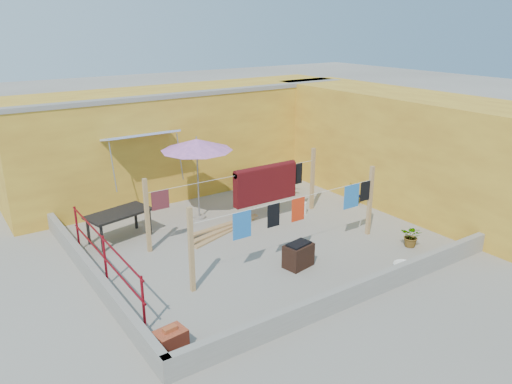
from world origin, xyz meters
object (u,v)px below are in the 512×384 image
Objects in this scene: water_jug_b at (302,208)px; plant_back_a at (243,181)px; outdoor_table at (119,215)px; patio_umbrella at (197,145)px; water_jug_a at (354,201)px; brick_stack at (171,340)px; green_hose at (257,187)px; brazier at (298,255)px; white_basin at (403,265)px.

plant_back_a is (-0.33, 2.54, 0.19)m from water_jug_b.
outdoor_table is at bearing -163.32° from plant_back_a.
patio_umbrella is 7.08× the size of water_jug_a.
water_jug_b is (5.74, 3.57, -0.02)m from brick_stack.
outdoor_table is at bearing 79.59° from brick_stack.
outdoor_table is at bearing -165.01° from green_hose.
outdoor_table is at bearing 166.31° from water_jug_b.
water_jug_b is 0.66× the size of green_hose.
patio_umbrella is 4.20m from brazier.
brazier is 0.97× the size of plant_back_a.
outdoor_table is 2.41× the size of brazier.
white_basin is at bearing -118.82° from water_jug_a.
plant_back_a is (-1.99, 2.93, 0.21)m from water_jug_a.
patio_umbrella is 5.12× the size of white_basin.
water_jug_a is at bearing 23.30° from brick_stack.
patio_umbrella is 5.98m from white_basin.
patio_umbrella is at bearing 96.73° from brazier.
brick_stack is 6.76m from water_jug_b.
patio_umbrella reaches higher than water_jug_b.
brazier reaches higher than white_basin.
white_basin is (1.92, -1.33, -0.24)m from brazier.
green_hose is (-1.45, 2.93, -0.11)m from water_jug_a.
water_jug_b is 2.57m from plant_back_a.
patio_umbrella is 2.70m from outdoor_table.
patio_umbrella is 3.64m from green_hose.
plant_back_a reaches higher than brazier.
brick_stack is at bearing -131.49° from plant_back_a.
green_hose is (5.95, 6.12, -0.15)m from brick_stack.
green_hose is 0.63m from plant_back_a.
water_jug_a is 3.55m from plant_back_a.
water_jug_b is at bearing 48.96° from brazier.
brick_stack is at bearing 177.94° from white_basin.
white_basin is at bearing -88.84° from plant_back_a.
brick_stack is at bearing -100.41° from outdoor_table.
brazier is at bearing -52.88° from outdoor_table.
white_basin is 3.78m from water_jug_b.
water_jug_b is at bearing 31.91° from brick_stack.
outdoor_table is 6.83m from white_basin.
white_basin is (2.37, -5.11, -2.02)m from patio_umbrella.
brazier is 5.30m from plant_back_a.
brazier is at bearing -115.08° from green_hose.
brick_stack is 3.79m from brazier.
white_basin is 0.79× the size of green_hose.
green_hose is (0.41, 6.32, -0.00)m from white_basin.
water_jug_b is at bearing -82.64° from plant_back_a.
green_hose is at bearing 86.28° from white_basin.
plant_back_a is (4.54, 1.36, -0.30)m from outdoor_table.
water_jug_a is at bearing -55.82° from plant_back_a.
brick_stack is at bearing -162.57° from brazier.
outdoor_table is 2.93× the size of green_hose.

